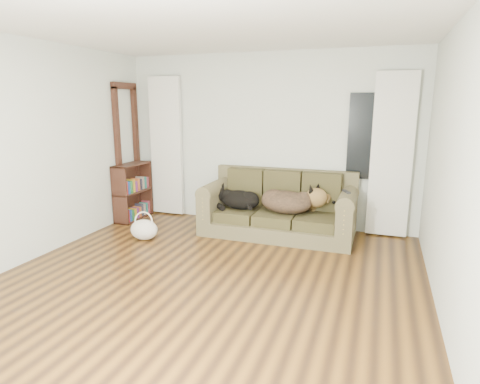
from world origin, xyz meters
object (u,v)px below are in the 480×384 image
(dog_shepherd, at_px, (290,203))
(dog_black_lab, at_px, (237,199))
(tote_bag, at_px, (144,228))
(bookshelf, at_px, (133,189))
(sofa, at_px, (278,204))

(dog_shepherd, bearing_deg, dog_black_lab, 12.09)
(dog_black_lab, height_order, tote_bag, dog_black_lab)
(dog_black_lab, relative_size, dog_shepherd, 0.82)
(bookshelf, bearing_deg, sofa, 6.29)
(dog_black_lab, distance_m, tote_bag, 1.39)
(dog_black_lab, relative_size, bookshelf, 0.70)
(sofa, distance_m, bookshelf, 2.42)
(tote_bag, bearing_deg, bookshelf, 131.15)
(tote_bag, xyz_separation_m, bookshelf, (-0.73, 0.83, 0.34))
(sofa, xyz_separation_m, bookshelf, (-2.42, -0.01, 0.05))
(dog_shepherd, distance_m, bookshelf, 2.59)
(dog_black_lab, xyz_separation_m, tote_bag, (-1.09, -0.80, -0.32))
(sofa, relative_size, tote_bag, 5.47)
(bookshelf, bearing_deg, dog_shepherd, 5.75)
(tote_bag, distance_m, bookshelf, 1.15)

